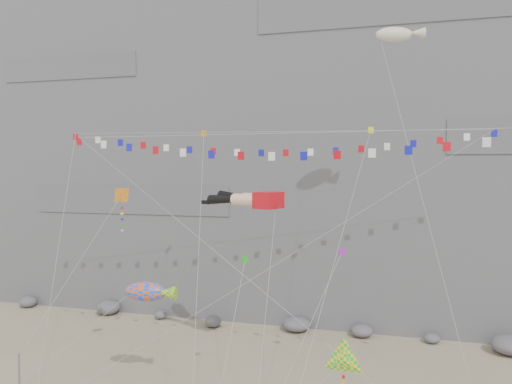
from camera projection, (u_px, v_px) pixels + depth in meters
cliff at (321, 87)px, 60.00m from camera, size 80.00×28.00×50.00m
talus_boulders at (297, 325)px, 46.76m from camera, size 60.00×3.00×1.20m
legs_kite at (248, 199)px, 36.75m from camera, size 8.48×17.53×19.72m
flag_banner_upper at (273, 132)px, 39.36m from camera, size 32.84×15.52×25.45m
flag_banner_lower at (288, 133)px, 31.72m from camera, size 31.64×6.81×21.80m
harlequin_kite at (121, 196)px, 33.95m from camera, size 7.05×7.92×16.19m
fish_windsock at (146, 292)px, 33.08m from camera, size 10.41×6.27×12.12m
delta_kite at (343, 361)px, 24.00m from camera, size 7.04×2.63×8.71m
blimp_windsock at (395, 36)px, 36.19m from camera, size 7.19×13.44×28.25m
small_kite_a at (204, 139)px, 39.79m from camera, size 5.89×16.29×24.46m
small_kite_b at (341, 254)px, 34.37m from camera, size 4.26×11.27×14.67m
small_kite_c at (244, 264)px, 31.61m from camera, size 1.28×10.28×13.52m
small_kite_d at (369, 138)px, 36.22m from camera, size 4.27×16.87×24.60m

